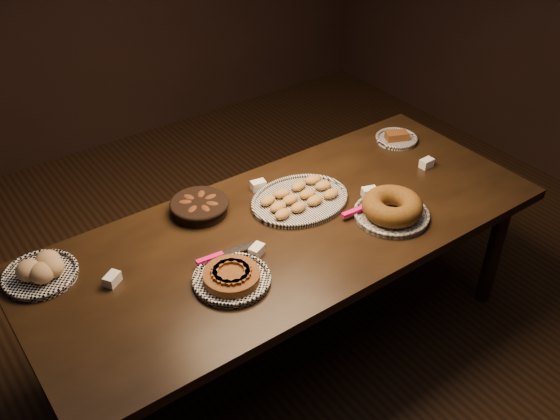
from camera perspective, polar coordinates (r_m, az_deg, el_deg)
ground at (r=3.32m, az=0.72°, el=-11.87°), size 5.00×5.00×0.00m
buffet_table at (r=2.86m, az=0.82°, el=-2.72°), size 2.40×1.00×0.75m
apple_tart_plate at (r=2.52m, az=-4.47°, el=-6.14°), size 0.35×0.32×0.06m
madeleine_platter at (r=2.96m, az=1.80°, el=1.02°), size 0.49×0.39×0.05m
bundt_cake_plate at (r=2.89m, az=10.19°, el=0.13°), size 0.38×0.35×0.11m
croissant_basket at (r=2.90m, az=-7.36°, el=0.40°), size 0.31×0.31×0.07m
bread_roll_plate at (r=2.70m, az=-20.96°, el=-5.20°), size 0.30×0.30×0.09m
loaf_plate at (r=3.51m, az=10.60°, el=6.47°), size 0.23×0.23×0.05m
tent_cards at (r=2.88m, az=1.24°, el=0.00°), size 1.75×0.47×0.04m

